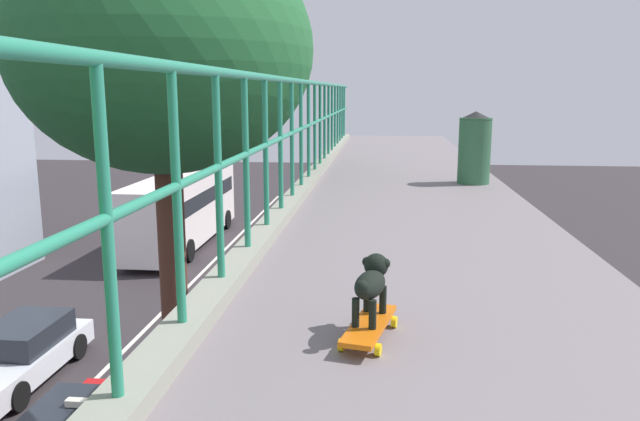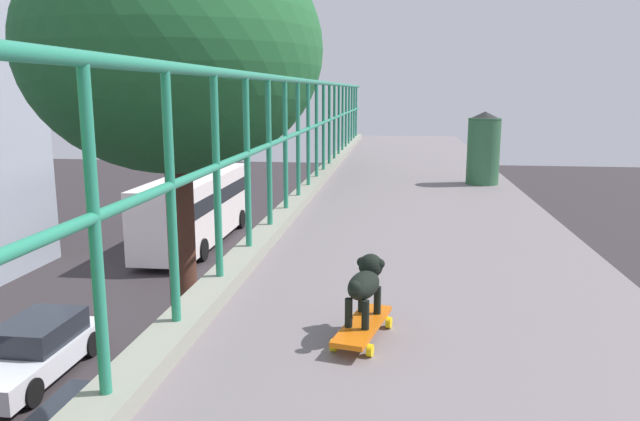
% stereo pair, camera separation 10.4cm
% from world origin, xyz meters
% --- Properties ---
extents(car_white_sixth, '(1.85, 4.49, 1.38)m').
position_xyz_m(car_white_sixth, '(-8.14, 12.60, 0.66)').
color(car_white_sixth, silver).
rests_on(car_white_sixth, ground).
extents(city_bus, '(2.59, 10.23, 3.22)m').
position_xyz_m(city_bus, '(-8.47, 26.27, 1.83)').
color(city_bus, white).
rests_on(city_bus, ground).
extents(roadside_tree_mid, '(4.38, 4.38, 9.45)m').
position_xyz_m(roadside_tree_mid, '(-2.52, 8.07, 7.57)').
color(roadside_tree_mid, '#573125').
rests_on(roadside_tree_mid, ground).
extents(toy_skateboard, '(0.28, 0.57, 0.08)m').
position_xyz_m(toy_skateboard, '(0.64, 1.91, 5.95)').
color(toy_skateboard, orange).
rests_on(toy_skateboard, overpass_deck).
extents(small_dog, '(0.19, 0.38, 0.30)m').
position_xyz_m(small_dog, '(0.64, 1.98, 6.15)').
color(small_dog, black).
rests_on(small_dog, toy_skateboard).
extents(litter_bin, '(0.41, 0.41, 0.91)m').
position_xyz_m(litter_bin, '(1.85, 7.11, 6.35)').
color(litter_bin, '#316340').
rests_on(litter_bin, overpass_deck).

